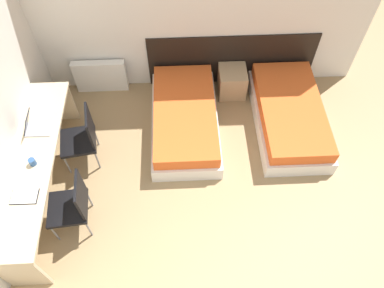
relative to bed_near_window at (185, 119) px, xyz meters
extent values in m
cube|color=silver|center=(0.07, 1.00, 1.14)|extent=(5.39, 0.05, 2.70)
cube|color=black|center=(0.78, 0.96, 0.25)|extent=(2.63, 0.03, 0.92)
cube|color=silver|center=(0.00, 0.00, -0.09)|extent=(0.97, 1.86, 0.24)
cube|color=#E05B23|center=(0.00, 0.00, 0.13)|extent=(0.89, 1.78, 0.20)
cube|color=silver|center=(1.56, 0.00, -0.09)|extent=(0.97, 1.86, 0.24)
cube|color=#E05B23|center=(1.56, 0.00, 0.13)|extent=(0.89, 1.78, 0.20)
cube|color=tan|center=(0.78, 0.71, 0.02)|extent=(0.42, 0.44, 0.46)
cube|color=silver|center=(-1.30, 0.88, 0.07)|extent=(0.82, 0.12, 0.57)
cube|color=#C6B28E|center=(-1.86, -0.97, 0.55)|extent=(0.53, 2.52, 0.04)
cube|color=#C6B28E|center=(-1.86, -2.21, 0.16)|extent=(0.47, 0.04, 0.74)
cube|color=#C6B28E|center=(-1.86, 0.27, 0.16)|extent=(0.47, 0.04, 0.74)
cube|color=black|center=(-1.46, -0.48, 0.20)|extent=(0.53, 0.53, 0.05)
cube|color=black|center=(-1.24, -0.45, 0.47)|extent=(0.09, 0.42, 0.50)
cylinder|color=slate|center=(-1.63, -0.71, -0.02)|extent=(0.02, 0.02, 0.39)
cylinder|color=slate|center=(-1.69, -0.31, -0.02)|extent=(0.02, 0.02, 0.39)
cylinder|color=slate|center=(-1.23, -0.65, -0.02)|extent=(0.02, 0.02, 0.39)
cylinder|color=slate|center=(-1.29, -0.25, -0.02)|extent=(0.02, 0.02, 0.39)
cube|color=black|center=(-1.46, -1.46, 0.20)|extent=(0.51, 0.51, 0.05)
cube|color=black|center=(-1.24, -1.44, 0.47)|extent=(0.07, 0.42, 0.50)
cylinder|color=slate|center=(-1.64, -1.68, -0.02)|extent=(0.02, 0.02, 0.39)
cylinder|color=slate|center=(-1.68, -1.28, -0.02)|extent=(0.02, 0.02, 0.39)
cylinder|color=slate|center=(-1.24, -1.65, -0.02)|extent=(0.02, 0.02, 0.39)
cylinder|color=slate|center=(-1.27, -1.24, -0.02)|extent=(0.02, 0.02, 0.39)
cube|color=silver|center=(-1.85, -0.54, 0.57)|extent=(0.32, 0.22, 0.02)
cube|color=black|center=(-1.94, -0.54, 0.73)|extent=(0.13, 0.22, 0.29)
cube|color=black|center=(-1.83, -1.48, 0.57)|extent=(0.30, 0.20, 0.01)
cube|color=white|center=(-1.83, -1.48, 0.58)|extent=(0.28, 0.18, 0.01)
cylinder|color=#2D5184|center=(-1.82, -1.05, 0.61)|extent=(0.08, 0.08, 0.09)
camera|label=1|loc=(-0.06, -3.47, 4.32)|focal=35.00mm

